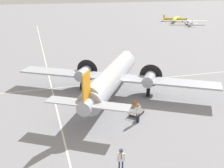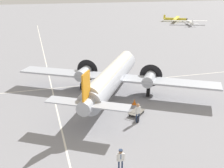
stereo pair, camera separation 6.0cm
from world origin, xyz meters
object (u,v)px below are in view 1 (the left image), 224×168
Objects in this scene: airliner_main at (113,76)px; light_aircraft_taxiing at (189,22)px; baggage_cart at (137,112)px; traffic_cone at (134,102)px; passenger_boarding at (138,111)px; light_aircraft_distant at (175,19)px; crew_foreground at (121,158)px; suitcase_near_door at (137,119)px.

airliner_main is 61.51m from light_aircraft_taxiing.
baggage_cart is 2.46m from traffic_cone.
airliner_main is 11.34× the size of passenger_boarding.
light_aircraft_distant is 15.78× the size of traffic_cone.
crew_foreground is at bearing -25.09° from traffic_cone.
airliner_main is 12.76× the size of crew_foreground.
suitcase_near_door is at bearing 164.62° from light_aircraft_taxiing.
airliner_main is 67.70m from light_aircraft_distant.
light_aircraft_distant is at bearing -2.50° from airliner_main.
light_aircraft_taxiing is at bearing 145.46° from suitcase_near_door.
passenger_boarding is at bearing -150.78° from baggage_cart.
crew_foreground is 0.17× the size of light_aircraft_distant.
light_aircraft_distant is at bearing 148.46° from traffic_cone.
crew_foreground reaches higher than traffic_cone.
crew_foreground is (13.42, -3.31, -1.34)m from airliner_main.
passenger_boarding is (7.00, 0.40, -1.24)m from airliner_main.
airliner_main is at bearing 160.67° from light_aircraft_taxiing.
airliner_main reaches higher than baggage_cart.
passenger_boarding is 73.39m from light_aircraft_distant.
traffic_cone is (-10.29, 4.82, -0.76)m from crew_foreground.
passenger_boarding is (-6.42, 3.71, 0.10)m from crew_foreground.
light_aircraft_distant is at bearing -112.32° from crew_foreground.
suitcase_near_door is 66.86m from light_aircraft_taxiing.
traffic_cone reaches higher than suitcase_near_door.
passenger_boarding is at bearing -85.77° from light_aircraft_distant.
airliner_main is 2.23× the size of light_aircraft_distant.
crew_foreground is 7.41m from passenger_boarding.
airliner_main is at bearing -154.35° from traffic_cone.
light_aircraft_taxiing is at bearing -6.97° from airliner_main.
traffic_cone is (-3.87, 1.11, -0.86)m from passenger_boarding.
passenger_boarding is at bearing 164.67° from light_aircraft_taxiing.
light_aircraft_distant is (-69.52, 41.18, -0.20)m from crew_foreground.
airliner_main reaches higher than light_aircraft_distant.
passenger_boarding is at bearing 28.11° from suitcase_near_door.
light_aircraft_distant is (-61.61, 37.01, 0.58)m from baggage_cart.
airliner_main is at bearing 55.07° from baggage_cart.
airliner_main is at bearing -95.55° from crew_foreground.
airliner_main is 2.04× the size of light_aircraft_taxiing.
traffic_cone is at bearing -122.83° from airliner_main.
traffic_cone is at bearing 53.42° from passenger_boarding.
light_aircraft_taxiing is at bearing -115.73° from crew_foreground.
crew_foreground is 2.93× the size of suitcase_near_door.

